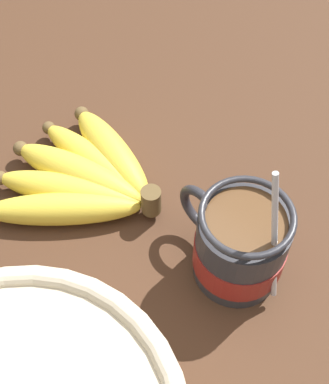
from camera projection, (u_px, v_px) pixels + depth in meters
table at (209, 227)px, 55.60cm from camera, size 107.63×107.63×3.58cm
coffee_mug at (239, 245)px, 47.34cm from camera, size 12.31×8.28×16.34cm
banana_bunch at (84, 177)px, 54.96cm from camera, size 17.21×18.02×4.06cm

